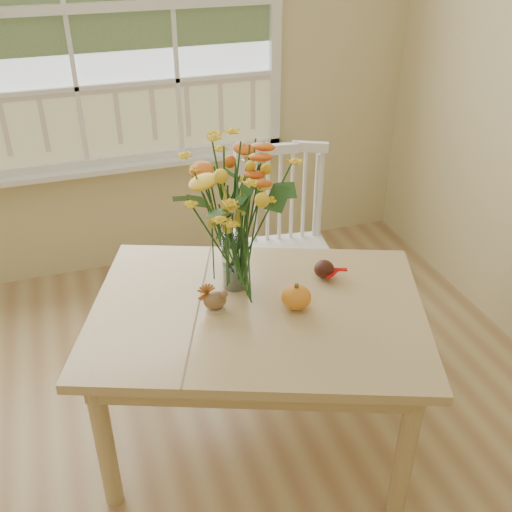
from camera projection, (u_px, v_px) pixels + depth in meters
name	position (u px, v px, depth m)	size (l,w,h in m)	color
wall_back	(70.00, 49.00, 3.13)	(4.00, 0.02, 2.70)	beige
window	(65.00, 13.00, 3.01)	(2.42, 0.12, 1.74)	silver
dining_table	(258.00, 326.00, 2.35)	(1.51, 1.30, 0.68)	tan
windsor_chair	(284.00, 238.00, 3.03)	(0.51, 0.49, 0.99)	white
flower_vase	(234.00, 209.00, 2.25)	(0.49, 0.49, 0.58)	white
pumpkin	(296.00, 298.00, 2.27)	(0.11, 0.11, 0.09)	orange
turkey_figurine	(215.00, 301.00, 2.26)	(0.09, 0.07, 0.11)	#CCB78C
dark_gourd	(324.00, 270.00, 2.46)	(0.12, 0.08, 0.07)	#38160F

